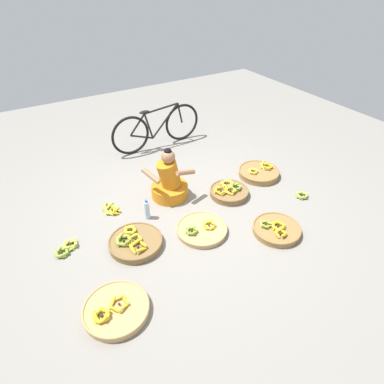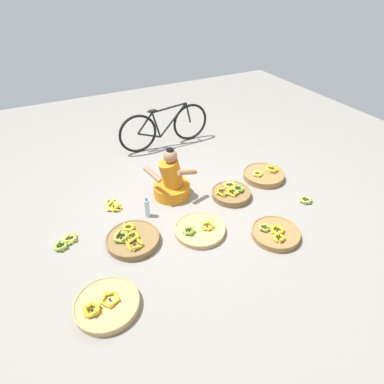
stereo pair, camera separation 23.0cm
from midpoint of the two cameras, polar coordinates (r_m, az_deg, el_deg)
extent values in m
plane|color=gray|center=(4.49, -2.78, -2.36)|extent=(10.00, 10.00, 0.00)
cylinder|color=orange|center=(4.63, -5.37, 0.22)|extent=(0.52, 0.52, 0.18)
cylinder|color=orange|center=(4.47, -5.57, 3.12)|extent=(0.40, 0.35, 0.43)
sphere|color=#9E704C|center=(4.33, -5.77, 6.18)|extent=(0.19, 0.19, 0.19)
sphere|color=black|center=(4.29, -5.83, 7.06)|extent=(0.10, 0.10, 0.10)
cylinder|color=#9E704C|center=(4.32, -8.78, 2.81)|extent=(0.17, 0.31, 0.16)
cylinder|color=#9E704C|center=(4.35, -2.66, 3.45)|extent=(0.31, 0.12, 0.16)
torus|color=black|center=(5.67, -11.95, 9.70)|extent=(0.69, 0.07, 0.68)
torus|color=black|center=(6.06, -2.90, 12.18)|extent=(0.69, 0.07, 0.68)
cylinder|color=black|center=(5.87, -5.91, 12.39)|extent=(0.55, 0.05, 0.55)
cylinder|color=black|center=(5.75, -8.81, 11.39)|extent=(0.15, 0.04, 0.49)
cylinder|color=black|center=(5.75, -6.60, 14.44)|extent=(0.65, 0.05, 0.08)
cylinder|color=black|center=(5.77, -9.97, 9.56)|extent=(0.42, 0.05, 0.18)
cylinder|color=black|center=(5.65, -10.79, 11.57)|extent=(0.31, 0.04, 0.35)
cylinder|color=black|center=(5.97, -3.29, 13.75)|extent=(0.11, 0.04, 0.38)
ellipsoid|color=black|center=(5.63, -9.63, 13.72)|extent=(0.18, 0.08, 0.05)
cylinder|color=tan|center=(4.06, 0.10, -6.73)|extent=(0.63, 0.63, 0.06)
torus|color=tan|center=(4.04, 0.11, -6.42)|extent=(0.64, 0.64, 0.02)
ellipsoid|color=yellow|center=(4.06, 2.07, -5.56)|extent=(0.03, 0.13, 0.08)
ellipsoid|color=yellow|center=(4.08, 1.40, -5.33)|extent=(0.12, 0.09, 0.07)
ellipsoid|color=yellow|center=(4.08, 0.96, -5.44)|extent=(0.13, 0.03, 0.07)
ellipsoid|color=yellow|center=(4.03, 0.62, -6.02)|extent=(0.06, 0.13, 0.07)
ellipsoid|color=yellow|center=(4.00, 1.14, -6.35)|extent=(0.10, 0.12, 0.08)
ellipsoid|color=yellow|center=(4.01, 1.64, -6.47)|extent=(0.13, 0.06, 0.05)
ellipsoid|color=yellow|center=(4.02, 2.09, -6.21)|extent=(0.13, 0.08, 0.06)
sphere|color=#382D19|center=(4.04, 1.40, -5.91)|extent=(0.03, 0.03, 0.03)
ellipsoid|color=olive|center=(3.99, -1.14, -6.59)|extent=(0.05, 0.13, 0.06)
ellipsoid|color=olive|center=(4.00, -1.77, -6.39)|extent=(0.12, 0.09, 0.06)
ellipsoid|color=olive|center=(3.99, -2.42, -6.71)|extent=(0.12, 0.09, 0.05)
ellipsoid|color=olive|center=(3.95, -2.50, -7.02)|extent=(0.06, 0.13, 0.07)
ellipsoid|color=olive|center=(3.93, -1.64, -7.43)|extent=(0.13, 0.07, 0.06)
ellipsoid|color=olive|center=(3.94, -1.10, -7.16)|extent=(0.12, 0.09, 0.07)
sphere|color=#382D19|center=(3.96, -1.75, -6.90)|extent=(0.03, 0.03, 0.03)
cylinder|color=olive|center=(4.15, 13.16, -6.56)|extent=(0.58, 0.58, 0.07)
torus|color=olive|center=(4.13, 13.23, -6.18)|extent=(0.60, 0.60, 0.02)
ellipsoid|color=gold|center=(4.15, 13.96, -5.49)|extent=(0.06, 0.14, 0.07)
ellipsoid|color=gold|center=(4.16, 13.45, -5.34)|extent=(0.13, 0.12, 0.06)
ellipsoid|color=gold|center=(4.14, 12.92, -5.38)|extent=(0.14, 0.04, 0.07)
ellipsoid|color=gold|center=(4.10, 12.63, -5.82)|extent=(0.11, 0.13, 0.07)
ellipsoid|color=gold|center=(4.07, 13.03, -6.32)|extent=(0.08, 0.14, 0.06)
ellipsoid|color=gold|center=(4.08, 14.02, -6.29)|extent=(0.14, 0.04, 0.08)
ellipsoid|color=gold|center=(4.11, 14.28, -5.98)|extent=(0.13, 0.11, 0.09)
sphere|color=#382D19|center=(4.11, 13.45, -5.86)|extent=(0.03, 0.03, 0.03)
ellipsoid|color=#8CAD38|center=(4.14, 11.85, -5.36)|extent=(0.03, 0.12, 0.07)
ellipsoid|color=#8CAD38|center=(4.15, 11.08, -5.20)|extent=(0.12, 0.07, 0.05)
ellipsoid|color=#8CAD38|center=(4.10, 10.60, -5.56)|extent=(0.10, 0.11, 0.07)
ellipsoid|color=#8CAD38|center=(4.07, 11.26, -6.05)|extent=(0.11, 0.10, 0.07)
ellipsoid|color=#8CAD38|center=(4.08, 11.81, -6.02)|extent=(0.12, 0.04, 0.06)
sphere|color=#382D19|center=(4.11, 11.31, -5.62)|extent=(0.03, 0.03, 0.03)
ellipsoid|color=gold|center=(4.04, 14.33, -6.88)|extent=(0.05, 0.12, 0.07)
ellipsoid|color=gold|center=(4.05, 13.43, -6.68)|extent=(0.12, 0.06, 0.07)
ellipsoid|color=gold|center=(3.99, 13.21, -7.36)|extent=(0.05, 0.12, 0.07)
ellipsoid|color=gold|center=(4.00, 14.36, -7.44)|extent=(0.12, 0.06, 0.08)
sphere|color=#382D19|center=(4.02, 13.78, -7.13)|extent=(0.03, 0.03, 0.03)
cylinder|color=brown|center=(4.67, 5.16, -0.14)|extent=(0.54, 0.54, 0.09)
torus|color=brown|center=(4.64, 5.18, 0.29)|extent=(0.56, 0.56, 0.02)
ellipsoid|color=olive|center=(4.70, 6.86, 1.08)|extent=(0.05, 0.14, 0.07)
ellipsoid|color=olive|center=(4.71, 6.32, 1.30)|extent=(0.13, 0.11, 0.09)
ellipsoid|color=olive|center=(4.68, 5.70, 1.12)|extent=(0.14, 0.09, 0.08)
ellipsoid|color=olive|center=(4.65, 5.62, 0.79)|extent=(0.08, 0.14, 0.08)
ellipsoid|color=olive|center=(4.61, 6.13, 0.49)|extent=(0.11, 0.13, 0.08)
ellipsoid|color=olive|center=(4.62, 6.76, 0.50)|extent=(0.14, 0.04, 0.08)
ellipsoid|color=olive|center=(4.65, 7.03, 0.71)|extent=(0.13, 0.12, 0.07)
sphere|color=#382D19|center=(4.66, 6.32, 0.83)|extent=(0.03, 0.03, 0.03)
ellipsoid|color=yellow|center=(4.75, 5.40, 1.77)|extent=(0.04, 0.15, 0.09)
ellipsoid|color=yellow|center=(4.78, 4.89, 1.89)|extent=(0.13, 0.13, 0.07)
ellipsoid|color=yellow|center=(4.76, 4.22, 1.76)|extent=(0.15, 0.07, 0.06)
ellipsoid|color=yellow|center=(4.71, 4.06, 1.35)|extent=(0.07, 0.15, 0.07)
ellipsoid|color=yellow|center=(4.69, 4.25, 1.15)|extent=(0.07, 0.15, 0.06)
ellipsoid|color=yellow|center=(4.67, 5.01, 1.03)|extent=(0.15, 0.08, 0.07)
ellipsoid|color=yellow|center=(4.72, 5.55, 1.35)|extent=(0.12, 0.13, 0.06)
sphere|color=#382D19|center=(4.72, 4.79, 1.46)|extent=(0.03, 0.03, 0.03)
ellipsoid|color=gold|center=(4.60, 4.48, 0.47)|extent=(0.06, 0.16, 0.09)
ellipsoid|color=gold|center=(4.63, 3.33, 0.71)|extent=(0.16, 0.06, 0.07)
ellipsoid|color=gold|center=(4.59, 2.83, 0.41)|extent=(0.14, 0.13, 0.08)
ellipsoid|color=gold|center=(4.52, 3.30, -0.17)|extent=(0.11, 0.15, 0.09)
ellipsoid|color=gold|center=(4.53, 4.30, -0.10)|extent=(0.16, 0.06, 0.09)
sphere|color=#382D19|center=(4.58, 3.68, 0.22)|extent=(0.03, 0.03, 0.03)
ellipsoid|color=yellow|center=(4.61, 6.02, 0.41)|extent=(0.05, 0.15, 0.06)
ellipsoid|color=yellow|center=(4.63, 5.10, 0.69)|extent=(0.15, 0.07, 0.07)
ellipsoid|color=yellow|center=(4.59, 4.58, 0.37)|extent=(0.12, 0.13, 0.08)
ellipsoid|color=yellow|center=(4.54, 5.05, -0.20)|extent=(0.11, 0.14, 0.06)
ellipsoid|color=yellow|center=(4.56, 6.04, 0.06)|extent=(0.14, 0.10, 0.08)
sphere|color=#382D19|center=(4.59, 5.34, 0.24)|extent=(0.03, 0.03, 0.03)
cylinder|color=tan|center=(3.41, -15.22, -19.49)|extent=(0.63, 0.63, 0.07)
torus|color=tan|center=(3.38, -15.32, -19.14)|extent=(0.65, 0.65, 0.02)
ellipsoid|color=gold|center=(3.38, -13.75, -18.10)|extent=(0.05, 0.15, 0.06)
ellipsoid|color=gold|center=(3.41, -15.00, -17.76)|extent=(0.15, 0.05, 0.06)
ellipsoid|color=gold|center=(3.39, -15.84, -18.30)|extent=(0.13, 0.13, 0.06)
ellipsoid|color=gold|center=(3.34, -15.43, -19.43)|extent=(0.12, 0.13, 0.07)
ellipsoid|color=gold|center=(3.33, -13.97, -19.19)|extent=(0.15, 0.09, 0.07)
sphere|color=#382D19|center=(3.37, -14.79, -18.62)|extent=(0.03, 0.03, 0.03)
ellipsoid|color=gold|center=(3.33, -16.75, -19.84)|extent=(0.06, 0.13, 0.08)
ellipsoid|color=gold|center=(3.36, -17.17, -19.39)|extent=(0.11, 0.13, 0.07)
ellipsoid|color=gold|center=(3.37, -18.31, -19.54)|extent=(0.14, 0.08, 0.06)
ellipsoid|color=gold|center=(3.34, -18.75, -20.21)|extent=(0.07, 0.14, 0.08)
ellipsoid|color=gold|center=(3.32, -18.58, -20.58)|extent=(0.08, 0.14, 0.08)
ellipsoid|color=gold|center=(3.30, -17.41, -20.85)|extent=(0.13, 0.04, 0.06)
ellipsoid|color=gold|center=(3.31, -16.89, -20.37)|extent=(0.12, 0.12, 0.09)
sphere|color=#382D19|center=(3.33, -17.73, -20.09)|extent=(0.04, 0.04, 0.04)
cylinder|color=brown|center=(3.95, -11.57, -8.83)|extent=(0.63, 0.63, 0.08)
torus|color=brown|center=(3.93, -11.64, -8.41)|extent=(0.64, 0.64, 0.02)
ellipsoid|color=yellow|center=(3.92, -10.91, -7.89)|extent=(0.04, 0.13, 0.05)
ellipsoid|color=yellow|center=(3.95, -11.93, -7.63)|extent=(0.13, 0.04, 0.06)
ellipsoid|color=yellow|center=(3.91, -12.43, -8.35)|extent=(0.05, 0.13, 0.06)
ellipsoid|color=yellow|center=(3.87, -11.22, -8.54)|extent=(0.13, 0.06, 0.07)
sphere|color=#382D19|center=(3.91, -11.66, -8.11)|extent=(0.03, 0.03, 0.03)
ellipsoid|color=yellow|center=(4.03, -11.81, -6.46)|extent=(0.05, 0.12, 0.07)
ellipsoid|color=yellow|center=(4.06, -12.35, -6.15)|extent=(0.12, 0.10, 0.08)
ellipsoid|color=yellow|center=(4.06, -12.80, -6.25)|extent=(0.12, 0.05, 0.07)
ellipsoid|color=yellow|center=(4.03, -13.22, -6.64)|extent=(0.09, 0.12, 0.08)
ellipsoid|color=yellow|center=(4.00, -13.01, -7.10)|extent=(0.08, 0.12, 0.06)
ellipsoid|color=yellow|center=(3.98, -12.42, -7.11)|extent=(0.13, 0.07, 0.08)
ellipsoid|color=yellow|center=(4.00, -11.88, -6.89)|extent=(0.12, 0.10, 0.07)
sphere|color=#382D19|center=(4.02, -12.50, -6.66)|extent=(0.04, 0.04, 0.04)
ellipsoid|color=#8CAD38|center=(3.91, -12.73, -8.00)|extent=(0.06, 0.15, 0.10)
ellipsoid|color=#8CAD38|center=(3.96, -13.51, -7.68)|extent=(0.15, 0.11, 0.07)
ellipsoid|color=#8CAD38|center=(3.95, -14.37, -7.85)|extent=(0.15, 0.10, 0.10)
ellipsoid|color=#8CAD38|center=(3.92, -14.64, -8.52)|extent=(0.07, 0.16, 0.07)
ellipsoid|color=#8CAD38|center=(3.87, -13.87, -9.03)|extent=(0.15, 0.11, 0.07)
ellipsoid|color=#8CAD38|center=(3.87, -12.89, -8.60)|extent=(0.15, 0.12, 0.09)
sphere|color=#382D19|center=(3.91, -13.66, -8.35)|extent=(0.04, 0.04, 0.04)
ellipsoid|color=gold|center=(3.83, -10.38, -9.06)|extent=(0.06, 0.16, 0.07)
ellipsoid|color=gold|center=(3.85, -11.78, -8.90)|extent=(0.16, 0.06, 0.08)
ellipsoid|color=gold|center=(3.79, -12.21, -9.84)|extent=(0.05, 0.16, 0.09)
ellipsoid|color=gold|center=(3.76, -10.72, -10.04)|extent=(0.16, 0.06, 0.08)
sphere|color=#382D19|center=(3.81, -11.26, -9.50)|extent=(0.03, 0.03, 0.03)
cylinder|color=olive|center=(5.16, 10.45, 3.28)|extent=(0.62, 0.62, 0.09)
torus|color=olive|center=(5.14, 10.50, 3.70)|extent=(0.63, 0.63, 0.02)
ellipsoid|color=yellow|center=(5.25, 12.45, 4.60)|extent=(0.06, 0.16, 0.08)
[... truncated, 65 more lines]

